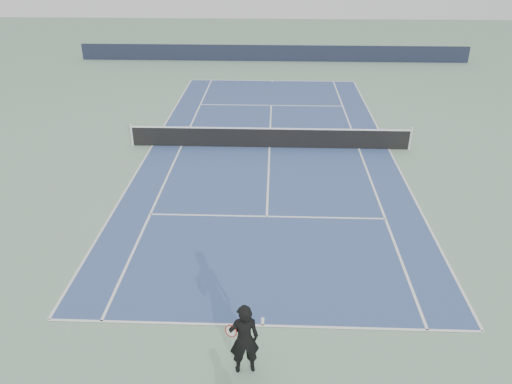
{
  "coord_description": "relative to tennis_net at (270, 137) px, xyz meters",
  "views": [
    {
      "loc": [
        0.21,
        -21.5,
        8.77
      ],
      "look_at": [
        -0.37,
        -6.65,
        1.1
      ],
      "focal_mm": 35.0,
      "sensor_mm": 36.0,
      "label": 1
    }
  ],
  "objects": [
    {
      "name": "court_surface",
      "position": [
        0.0,
        0.0,
        -0.5
      ],
      "size": [
        10.97,
        23.77,
        0.01
      ],
      "primitive_type": "cube",
      "color": "#364C7F",
      "rests_on": "ground"
    },
    {
      "name": "ground",
      "position": [
        0.0,
        0.0,
        -0.5
      ],
      "size": [
        80.0,
        80.0,
        0.0
      ],
      "primitive_type": "plane",
      "color": "gray"
    },
    {
      "name": "tennis_net",
      "position": [
        0.0,
        0.0,
        0.0
      ],
      "size": [
        12.9,
        0.1,
        1.07
      ],
      "color": "silver",
      "rests_on": "ground"
    },
    {
      "name": "windscreen_far",
      "position": [
        0.0,
        17.88,
        0.1
      ],
      "size": [
        30.0,
        0.25,
        1.2
      ],
      "primitive_type": "cube",
      "color": "black",
      "rests_on": "ground"
    },
    {
      "name": "tennis_player",
      "position": [
        -0.37,
        -13.31,
        0.42
      ],
      "size": [
        0.84,
        0.62,
        1.84
      ],
      "color": "black",
      "rests_on": "ground"
    }
  ]
}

